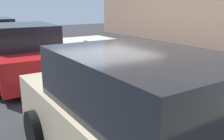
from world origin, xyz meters
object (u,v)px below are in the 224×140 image
object	(u,v)px
suitcase_teal_7	(130,62)
fire_hydrant	(98,52)
suitcase_black_5	(148,70)
suitcase_maroon_9	(110,57)
suitcase_olive_3	(177,77)
bollard_post	(86,50)
suitcase_navy_6	(139,66)
suitcase_maroon_2	(194,85)
suitcase_silver_8	(117,62)
parked_car_beige_0	(140,123)
parked_car_red_1	(24,53)
suitcase_silver_1	(216,93)
suitcase_red_4	(162,74)

from	to	relation	value
suitcase_teal_7	fire_hydrant	distance (m)	1.83
suitcase_black_5	suitcase_maroon_9	xyz separation A→B (m)	(2.11, -0.12, -0.00)
suitcase_olive_3	bollard_post	bearing A→B (deg)	1.39
suitcase_navy_6	suitcase_maroon_2	bearing A→B (deg)	177.51
fire_hydrant	bollard_post	distance (m)	0.67
suitcase_maroon_2	bollard_post	xyz separation A→B (m)	(5.02, 0.09, 0.05)
suitcase_teal_7	fire_hydrant	world-z (taller)	suitcase_teal_7
suitcase_black_5	suitcase_silver_8	xyz separation A→B (m)	(1.52, -0.02, -0.07)
parked_car_beige_0	suitcase_black_5	bearing A→B (deg)	-42.82
suitcase_olive_3	suitcase_navy_6	xyz separation A→B (m)	(1.55, -0.07, -0.06)
suitcase_olive_3	suitcase_black_5	distance (m)	1.03
suitcase_maroon_2	suitcase_navy_6	distance (m)	2.06
fire_hydrant	suitcase_teal_7	bearing A→B (deg)	-177.62
suitcase_silver_8	bollard_post	distance (m)	1.96
suitcase_olive_3	fire_hydrant	xyz separation A→B (m)	(3.86, -0.04, -0.00)
suitcase_olive_3	suitcase_silver_8	bearing A→B (deg)	0.37
bollard_post	parked_car_beige_0	xyz separation A→B (m)	(-6.27, 2.51, 0.27)
suitcase_black_5	suitcase_teal_7	distance (m)	1.01
parked_car_beige_0	suitcase_olive_3	bearing A→B (deg)	-56.12
suitcase_navy_6	parked_car_beige_0	xyz separation A→B (m)	(-3.31, 2.69, 0.32)
suitcase_black_5	suitcase_silver_8	bearing A→B (deg)	-0.67
suitcase_olive_3	suitcase_maroon_9	size ratio (longest dim) A/B	1.18
suitcase_maroon_2	parked_car_red_1	distance (m)	5.00
suitcase_navy_6	parked_car_red_1	bearing A→B (deg)	50.79
suitcase_olive_3	parked_car_red_1	xyz separation A→B (m)	(3.75, 2.62, 0.25)
suitcase_maroon_2	suitcase_teal_7	world-z (taller)	suitcase_teal_7
fire_hydrant	parked_car_beige_0	bearing A→B (deg)	154.67
parked_car_red_1	suitcase_silver_1	bearing A→B (deg)	-150.28
suitcase_silver_8	suitcase_olive_3	bearing A→B (deg)	-179.63
suitcase_red_4	suitcase_navy_6	world-z (taller)	suitcase_navy_6
suitcase_navy_6	suitcase_silver_8	world-z (taller)	suitcase_navy_6
suitcase_teal_7	fire_hydrant	bearing A→B (deg)	2.38
parked_car_beige_0	suitcase_teal_7	bearing A→B (deg)	-35.81
bollard_post	parked_car_red_1	bearing A→B (deg)	106.89
suitcase_teal_7	suitcase_silver_8	size ratio (longest dim) A/B	1.24
suitcase_maroon_2	suitcase_teal_7	size ratio (longest dim) A/B	0.93
parked_car_beige_0	parked_car_red_1	world-z (taller)	parked_car_beige_0
suitcase_olive_3	suitcase_maroon_9	world-z (taller)	suitcase_olive_3
bollard_post	suitcase_silver_8	bearing A→B (deg)	-177.28
suitcase_silver_1	suitcase_teal_7	bearing A→B (deg)	-0.49
suitcase_black_5	bollard_post	xyz separation A→B (m)	(3.48, 0.08, 0.04)
suitcase_maroon_2	fire_hydrant	size ratio (longest dim) A/B	1.28
suitcase_teal_7	suitcase_maroon_9	xyz separation A→B (m)	(1.11, 0.03, -0.02)
suitcase_olive_3	parked_car_beige_0	world-z (taller)	parked_car_beige_0
suitcase_black_5	parked_car_beige_0	xyz separation A→B (m)	(-2.79, 2.59, 0.31)
suitcase_olive_3	suitcase_teal_7	size ratio (longest dim) A/B	1.04
suitcase_silver_8	fire_hydrant	size ratio (longest dim) A/B	1.10
fire_hydrant	parked_car_red_1	size ratio (longest dim) A/B	0.16
suitcase_silver_1	parked_car_beige_0	size ratio (longest dim) A/B	0.13
suitcase_black_5	fire_hydrant	bearing A→B (deg)	-1.52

